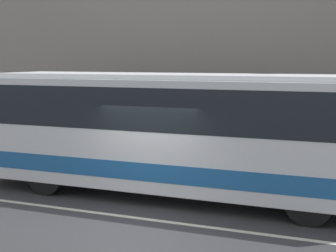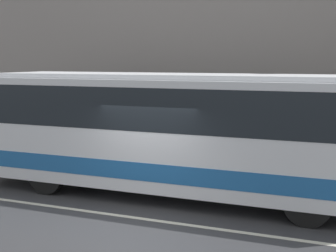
{
  "view_description": "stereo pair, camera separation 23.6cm",
  "coord_description": "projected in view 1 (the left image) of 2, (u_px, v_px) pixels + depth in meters",
  "views": [
    {
      "loc": [
        4.33,
        -9.41,
        3.6
      ],
      "look_at": [
        0.03,
        1.99,
        1.88
      ],
      "focal_mm": 50.0,
      "sensor_mm": 36.0,
      "label": 1
    },
    {
      "loc": [
        4.55,
        -9.33,
        3.6
      ],
      "look_at": [
        0.03,
        1.99,
        1.88
      ],
      "focal_mm": 50.0,
      "sensor_mm": 36.0,
      "label": 2
    }
  ],
  "objects": [
    {
      "name": "ground_plane",
      "position": [
        136.0,
        218.0,
        10.74
      ],
      "size": [
        60.0,
        60.0,
        0.0
      ],
      "primitive_type": "plane",
      "color": "#38383A"
    },
    {
      "name": "lane_stripe",
      "position": [
        136.0,
        218.0,
        10.74
      ],
      "size": [
        54.0,
        0.14,
        0.01
      ],
      "color": "beige",
      "rests_on": "ground_plane"
    },
    {
      "name": "transit_bus",
      "position": [
        165.0,
        128.0,
        12.34
      ],
      "size": [
        10.82,
        2.5,
        3.24
      ],
      "color": "silver",
      "rests_on": "ground_plane"
    },
    {
      "name": "sidewalk",
      "position": [
        203.0,
        165.0,
        15.78
      ],
      "size": [
        60.0,
        2.91,
        0.14
      ],
      "color": "gray",
      "rests_on": "ground_plane"
    }
  ]
}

